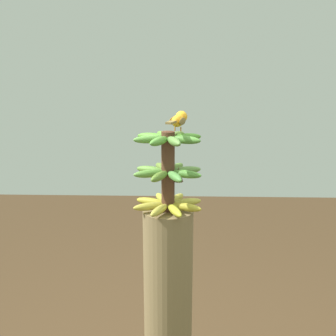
# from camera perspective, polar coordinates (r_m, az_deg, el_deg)

# --- Properties ---
(banana_bunch) EXTENTS (0.28, 0.28, 0.32)m
(banana_bunch) POSITION_cam_1_polar(r_m,az_deg,el_deg) (1.65, 0.04, -0.54)
(banana_bunch) COLOR #4C2D1E
(banana_bunch) RESTS_ON banana_tree
(perched_bird) EXTENTS (0.08, 0.18, 0.08)m
(perched_bird) POSITION_cam_1_polar(r_m,az_deg,el_deg) (1.63, 1.51, 6.70)
(perched_bird) COLOR #C68933
(perched_bird) RESTS_ON banana_bunch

